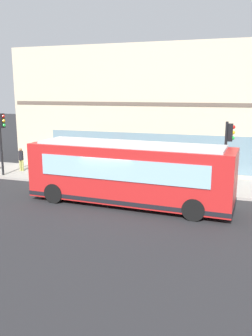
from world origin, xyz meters
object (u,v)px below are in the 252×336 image
Objects in this scene: pedestrian_near_building_entrance at (21,158)px; newspaper_vending_box at (56,169)px; traffic_light_down_block at (2,132)px; pedestrian_by_light_pole at (82,165)px; city_bus_nearside at (129,174)px; traffic_light_near_corner at (228,144)px; pedestrian_walking_along_curb at (133,166)px; fire_hydrant at (184,178)px.

pedestrian_near_building_entrance is 1.75× the size of newspaper_vending_box.
traffic_light_down_block reaches higher than pedestrian_by_light_pole.
city_bus_nearside is at bearing -128.25° from pedestrian_by_light_pole.
pedestrian_walking_along_curb is at bearing 78.03° from traffic_light_near_corner.
traffic_light_down_block is at bearing 73.27° from city_bus_nearside.
traffic_light_near_corner is 13.80m from pedestrian_near_building_entrance.
pedestrian_by_light_pole is at bearing 51.75° from city_bus_nearside.
city_bus_nearside is 11.29× the size of newspaper_vending_box.
fire_hydrant is at bearing -27.09° from city_bus_nearside.
newspaper_vending_box is at bearing -102.69° from pedestrian_near_building_entrance.
newspaper_vending_box is (-0.49, 8.18, 0.09)m from fire_hydrant.
city_bus_nearside is 6.30× the size of pedestrian_walking_along_curb.
newspaper_vending_box is (3.61, 6.09, -0.95)m from city_bus_nearside.
pedestrian_by_light_pole is at bearing -102.51° from pedestrian_near_building_entrance.
pedestrian_walking_along_curb is at bearing 13.82° from city_bus_nearside.
traffic_light_down_block is 4.54× the size of newspaper_vending_box.
fire_hydrant is at bearing 61.09° from traffic_light_near_corner.
pedestrian_by_light_pole is at bearing 104.26° from pedestrian_walking_along_curb.
city_bus_nearside is 5.13m from pedestrian_by_light_pole.
traffic_light_down_block reaches higher than newspaper_vending_box.
pedestrian_walking_along_curb is 1.79× the size of newspaper_vending_box.
traffic_light_near_corner is 2.30× the size of pedestrian_by_light_pole.
pedestrian_by_light_pole is 1.85× the size of newspaper_vending_box.
pedestrian_near_building_entrance is 8.15m from pedestrian_walking_along_curb.
pedestrian_by_light_pole is at bearing -102.24° from newspaper_vending_box.
pedestrian_near_building_entrance reaches higher than newspaper_vending_box.
pedestrian_walking_along_curb reaches higher than newspaper_vending_box.
fire_hydrant is (4.10, -2.10, -1.04)m from city_bus_nearside.
pedestrian_by_light_pole is (-0.77, 3.04, 0.04)m from pedestrian_walking_along_curb.
newspaper_vending_box reaches higher than fire_hydrant.
fire_hydrant is 3.12m from pedestrian_walking_along_curb.
traffic_light_down_block is 2.53× the size of pedestrian_walking_along_curb.
fire_hydrant is 0.44× the size of pedestrian_by_light_pole.
pedestrian_by_light_pole is at bearing 98.75° from fire_hydrant.
fire_hydrant is at bearing -86.58° from newspaper_vending_box.
traffic_light_near_corner is at bearing -94.51° from newspaper_vending_box.
fire_hydrant is 6.21m from pedestrian_by_light_pole.
pedestrian_walking_along_curb is (1.11, -8.43, -1.92)m from traffic_light_down_block.
pedestrian_near_building_entrance is 0.94× the size of pedestrian_by_light_pole.
pedestrian_walking_along_curb is at bearing -86.39° from newspaper_vending_box.
traffic_light_near_corner is 0.94× the size of traffic_light_down_block.
city_bus_nearside reaches higher than pedestrian_near_building_entrance.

